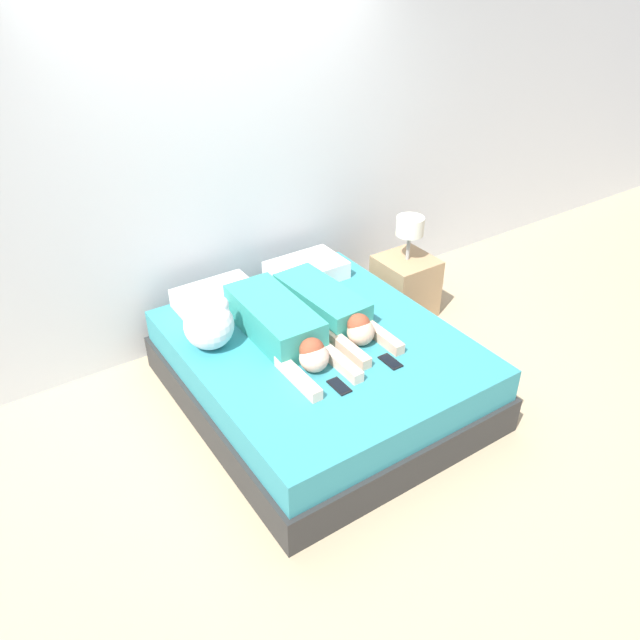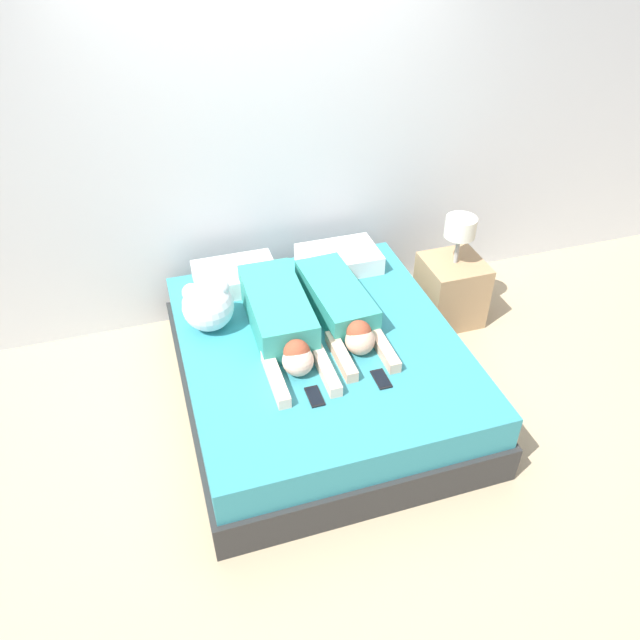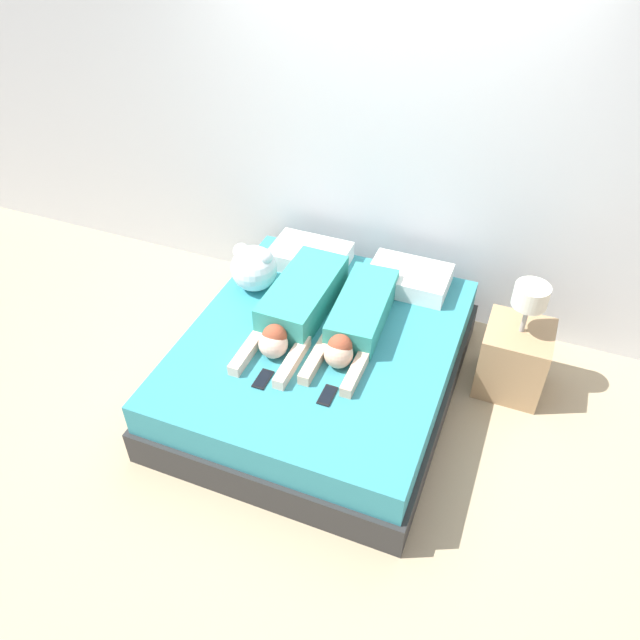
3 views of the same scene
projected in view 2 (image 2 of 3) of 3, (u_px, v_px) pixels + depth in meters
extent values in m
plane|color=tan|center=(320.00, 395.00, 4.09)|extent=(12.00, 12.00, 0.00)
cube|color=silver|center=(269.00, 140.00, 4.15)|extent=(12.00, 0.06, 2.60)
cube|color=#2D2D2D|center=(320.00, 381.00, 4.01)|extent=(1.71, 1.97, 0.25)
cube|color=teal|center=(320.00, 353.00, 3.87)|extent=(1.65, 1.91, 0.22)
cube|color=white|center=(236.00, 277.00, 4.23)|extent=(0.55, 0.38, 0.13)
cube|color=white|center=(339.00, 259.00, 4.40)|extent=(0.55, 0.38, 0.13)
cube|color=teal|center=(277.00, 310.00, 3.85)|extent=(0.35, 0.78, 0.23)
sphere|color=beige|center=(298.00, 361.00, 3.51)|extent=(0.18, 0.18, 0.18)
sphere|color=#99472D|center=(297.00, 353.00, 3.50)|extent=(0.15, 0.15, 0.15)
cube|color=beige|center=(275.00, 378.00, 3.48)|extent=(0.07, 0.43, 0.07)
cube|color=beige|center=(325.00, 368.00, 3.54)|extent=(0.07, 0.43, 0.07)
cube|color=teal|center=(336.00, 297.00, 3.99)|extent=(0.35, 0.75, 0.19)
sphere|color=beige|center=(360.00, 340.00, 3.66)|extent=(0.18, 0.18, 0.18)
sphere|color=#99472D|center=(359.00, 333.00, 3.65)|extent=(0.15, 0.15, 0.15)
cube|color=beige|center=(341.00, 356.00, 3.63)|extent=(0.07, 0.40, 0.07)
cube|color=beige|center=(383.00, 347.00, 3.69)|extent=(0.07, 0.40, 0.07)
cube|color=black|center=(315.00, 396.00, 3.41)|extent=(0.08, 0.16, 0.01)
cube|color=black|center=(315.00, 396.00, 3.40)|extent=(0.07, 0.13, 0.00)
cube|color=black|center=(381.00, 379.00, 3.52)|extent=(0.08, 0.16, 0.01)
cube|color=black|center=(381.00, 378.00, 3.51)|extent=(0.07, 0.13, 0.00)
sphere|color=white|center=(208.00, 306.00, 3.81)|extent=(0.32, 0.32, 0.32)
sphere|color=white|center=(191.00, 292.00, 3.71)|extent=(0.11, 0.11, 0.11)
sphere|color=white|center=(220.00, 287.00, 3.75)|extent=(0.11, 0.11, 0.11)
cube|color=tan|center=(451.00, 290.00, 4.60)|extent=(0.42, 0.42, 0.49)
cylinder|color=#999999|center=(457.00, 249.00, 4.39)|extent=(0.03, 0.03, 0.21)
cylinder|color=silver|center=(461.00, 227.00, 4.28)|extent=(0.22, 0.22, 0.14)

